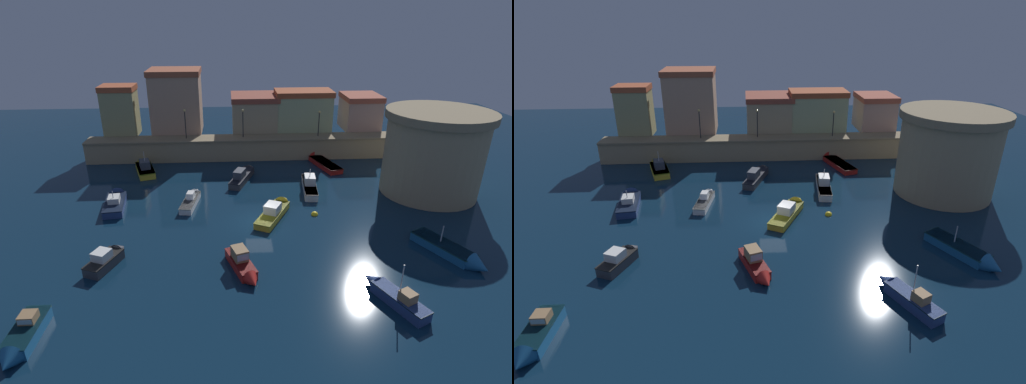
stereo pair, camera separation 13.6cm
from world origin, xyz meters
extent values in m
plane|color=#0C2338|center=(0.00, 0.00, 0.00)|extent=(100.31, 100.31, 0.00)
cube|color=#9E8966|center=(0.00, 18.14, 1.30)|extent=(41.82, 2.85, 2.60)
cube|color=#817053|center=(0.00, 18.14, 2.72)|extent=(41.82, 3.15, 0.24)
cube|color=#999563|center=(-16.94, 21.33, 5.53)|extent=(4.26, 3.53, 5.86)
cube|color=#A74B2C|center=(-16.94, 21.33, 8.81)|extent=(4.43, 3.67, 0.70)
cube|color=tan|center=(-9.60, 22.38, 6.44)|extent=(6.49, 5.63, 7.69)
cube|color=#9D4E33|center=(-9.60, 22.38, 10.64)|extent=(6.75, 5.85, 0.70)
cube|color=tan|center=(0.98, 22.55, 4.71)|extent=(6.19, 5.96, 4.22)
cube|color=brown|center=(0.98, 22.55, 7.17)|extent=(6.43, 6.20, 0.70)
cube|color=#A0AB7C|center=(7.58, 21.73, 5.03)|extent=(7.42, 4.33, 4.87)
cube|color=#A14929|center=(7.58, 21.73, 7.82)|extent=(7.71, 4.51, 0.70)
cube|color=tan|center=(15.79, 22.38, 4.64)|extent=(4.77, 5.61, 4.09)
cube|color=#9E4936|center=(15.79, 22.38, 7.04)|extent=(4.96, 5.84, 0.70)
cylinder|color=#9E8966|center=(18.51, 5.72, 4.02)|extent=(9.82, 9.82, 8.04)
cylinder|color=#867556|center=(18.51, 5.72, 8.44)|extent=(10.60, 10.60, 0.80)
cylinder|color=black|center=(-8.17, 18.14, 4.57)|extent=(0.12, 0.12, 3.47)
sphere|color=#F9D172|center=(-8.17, 18.14, 6.46)|extent=(0.32, 0.32, 0.32)
cylinder|color=black|center=(-0.81, 18.14, 4.51)|extent=(0.12, 0.12, 3.34)
sphere|color=#F9D172|center=(-0.81, 18.14, 6.32)|extent=(0.32, 0.32, 0.32)
cylinder|color=black|center=(9.09, 18.14, 4.35)|extent=(0.12, 0.12, 3.03)
sphere|color=#F9D172|center=(9.09, 18.14, 6.02)|extent=(0.32, 0.32, 0.32)
cube|color=#333338|center=(-1.29, 9.98, 0.39)|extent=(3.12, 5.71, 0.79)
cone|color=#333338|center=(-0.12, 13.23, 0.39)|extent=(1.64, 1.74, 1.24)
cube|color=black|center=(-1.29, 9.98, 0.75)|extent=(3.18, 5.83, 0.08)
cube|color=#333842|center=(-1.55, 9.26, 1.22)|extent=(1.54, 2.07, 0.87)
cube|color=#99B7C6|center=(-1.23, 10.13, 1.27)|extent=(0.85, 0.35, 0.52)
cube|color=#333338|center=(-12.26, -6.41, 0.40)|extent=(2.48, 3.52, 0.80)
cone|color=#333338|center=(-11.50, -4.53, 0.40)|extent=(1.53, 1.33, 1.28)
cube|color=black|center=(-12.26, -6.41, 0.76)|extent=(2.53, 3.59, 0.08)
cube|color=silver|center=(-12.31, -6.52, 1.14)|extent=(1.50, 1.55, 0.69)
cube|color=#99B7C6|center=(-12.08, -5.96, 1.18)|extent=(0.96, 0.44, 0.41)
cube|color=white|center=(-6.65, 3.94, 0.33)|extent=(1.83, 4.49, 0.65)
cone|color=white|center=(-6.24, 6.65, 0.33)|extent=(1.30, 1.38, 1.13)
cube|color=gray|center=(-6.65, 3.94, 0.61)|extent=(1.87, 4.58, 0.08)
cube|color=silver|center=(-6.60, 4.31, 0.97)|extent=(0.83, 1.06, 0.64)
cube|color=red|center=(9.30, 14.00, 0.32)|extent=(3.25, 6.03, 0.64)
cone|color=red|center=(8.30, 17.39, 0.32)|extent=(1.93, 1.80, 1.60)
cube|color=#48120A|center=(9.30, 14.00, 0.60)|extent=(3.32, 6.15, 0.08)
cube|color=gold|center=(-12.78, 13.19, 0.38)|extent=(3.12, 4.98, 0.76)
cone|color=gold|center=(-13.68, 15.99, 0.38)|extent=(2.01, 1.76, 1.70)
cube|color=#5B6D11|center=(-12.78, 13.19, 0.72)|extent=(3.18, 5.08, 0.08)
cube|color=#333842|center=(-12.75, 13.10, 1.22)|extent=(1.62, 2.07, 0.92)
cylinder|color=#B2B2B7|center=(-12.68, 12.88, 1.82)|extent=(0.08, 0.08, 2.11)
cube|color=navy|center=(8.37, -12.20, 0.41)|extent=(2.84, 4.31, 0.82)
cone|color=navy|center=(7.25, -9.80, 0.41)|extent=(1.50, 1.54, 1.10)
cube|color=black|center=(8.37, -12.20, 0.78)|extent=(2.89, 4.40, 0.08)
cube|color=olive|center=(8.60, -12.70, 1.15)|extent=(1.16, 1.22, 0.66)
cube|color=#99B7C6|center=(8.40, -12.27, 1.18)|extent=(0.71, 0.38, 0.40)
cylinder|color=#B2B2B7|center=(8.32, -12.09, 1.99)|extent=(0.08, 0.08, 2.34)
cube|color=gold|center=(1.30, 0.73, 0.32)|extent=(3.84, 5.61, 0.64)
cone|color=gold|center=(2.80, 3.77, 0.32)|extent=(1.95, 1.91, 1.48)
cube|color=#6A6912|center=(1.30, 0.73, 0.60)|extent=(3.91, 5.72, 0.08)
cube|color=silver|center=(1.29, 0.72, 1.05)|extent=(1.86, 1.99, 0.82)
cube|color=#195689|center=(-14.80, -13.52, 0.42)|extent=(1.49, 3.72, 0.85)
cone|color=#195689|center=(-14.81, -15.85, 0.42)|extent=(1.41, 1.04, 1.41)
cube|color=#092732|center=(-14.80, -13.52, 0.81)|extent=(1.52, 3.79, 0.08)
cube|color=olive|center=(-14.80, -13.04, 1.11)|extent=(0.93, 0.93, 0.52)
cube|color=#99B7C6|center=(-14.80, -13.50, 1.13)|extent=(0.83, 0.06, 0.31)
cube|color=#195689|center=(14.47, -5.85, 0.38)|extent=(3.71, 5.33, 0.76)
cone|color=#195689|center=(15.87, -8.75, 0.38)|extent=(2.02, 1.94, 1.56)
cube|color=#0F3233|center=(14.47, -5.85, 0.72)|extent=(3.79, 5.44, 0.08)
cylinder|color=#B2B2B7|center=(14.36, -5.62, 1.47)|extent=(0.08, 0.08, 1.42)
cube|color=red|center=(-1.93, -7.16, 0.36)|extent=(2.42, 4.05, 0.73)
cone|color=red|center=(-1.14, -9.44, 0.36)|extent=(1.46, 1.40, 1.17)
cube|color=#650E0D|center=(-1.93, -7.16, 0.69)|extent=(2.47, 4.13, 0.08)
cube|color=olive|center=(-1.99, -6.97, 1.17)|extent=(1.41, 1.65, 0.87)
cube|color=#99B7C6|center=(-1.76, -7.63, 1.21)|extent=(0.88, 0.35, 0.52)
cube|color=silver|center=(5.96, 6.83, 0.39)|extent=(1.93, 5.90, 0.79)
cone|color=silver|center=(6.33, 10.36, 0.39)|extent=(1.40, 1.52, 1.26)
cube|color=#6C5D54|center=(5.96, 6.83, 0.75)|extent=(1.97, 6.02, 0.08)
cube|color=silver|center=(5.98, 7.01, 1.23)|extent=(1.29, 1.87, 0.89)
cylinder|color=#B2B2B7|center=(5.98, 7.05, 1.59)|extent=(0.08, 0.08, 1.61)
cube|color=navy|center=(-14.02, 3.78, 0.38)|extent=(2.43, 4.88, 0.76)
cone|color=navy|center=(-14.42, 6.70, 0.38)|extent=(1.88, 1.53, 1.72)
cube|color=black|center=(-14.02, 3.78, 0.72)|extent=(2.48, 4.98, 0.08)
cube|color=silver|center=(-14.01, 3.74, 1.04)|extent=(1.25, 1.60, 0.57)
cube|color=#99B7C6|center=(-14.11, 4.46, 1.07)|extent=(0.96, 0.19, 0.34)
cylinder|color=#B2B2B7|center=(-13.97, 3.40, 1.40)|extent=(0.08, 0.08, 1.27)
sphere|color=yellow|center=(5.40, 1.12, 0.00)|extent=(0.67, 0.67, 0.67)
camera|label=1|loc=(-2.43, -32.73, 17.73)|focal=28.23mm
camera|label=2|loc=(-2.29, -32.74, 17.73)|focal=28.23mm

